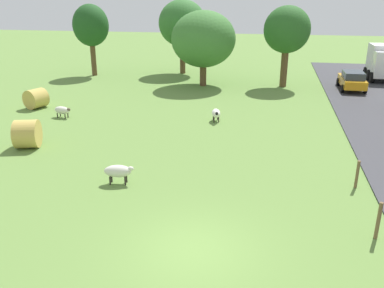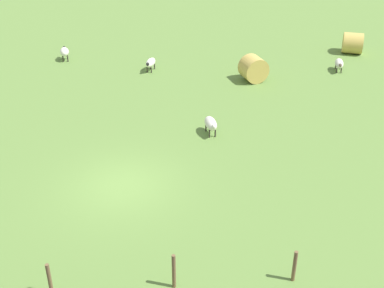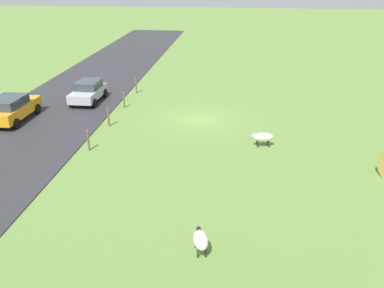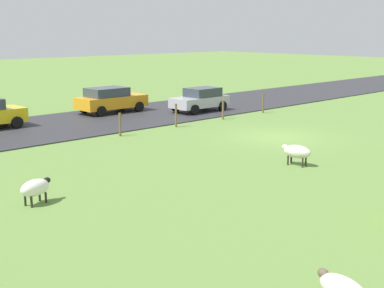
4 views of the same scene
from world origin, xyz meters
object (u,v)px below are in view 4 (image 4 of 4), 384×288
Objects in this scene: car_0 at (200,99)px; car_2 at (110,99)px; sheep_1 at (297,152)px; sheep_4 at (35,188)px.

car_2 is (3.58, 4.55, 0.05)m from car_0.
sheep_4 is at bearing 74.83° from sheep_1.
car_2 reaches higher than sheep_4.
sheep_1 is at bearing 151.24° from car_0.
sheep_4 is at bearing 120.90° from car_0.
car_2 reaches higher than sheep_1.
sheep_4 is 0.30× the size of car_0.
car_2 is at bearing 51.79° from car_0.
sheep_4 is 18.12m from car_2.
car_0 is 0.87× the size of car_2.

